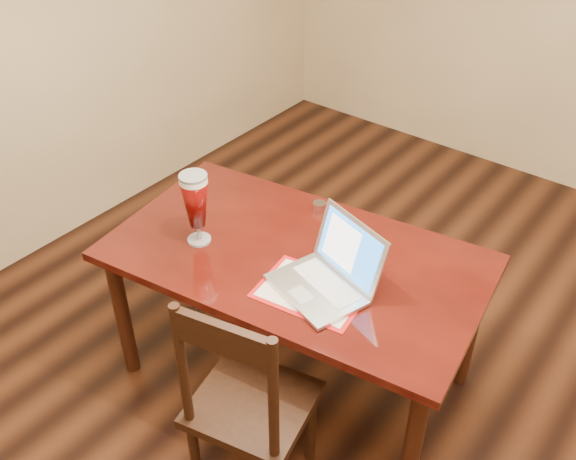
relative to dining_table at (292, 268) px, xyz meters
The scene contains 4 objects.
ground 0.80m from the dining_table, ahead, with size 5.00×5.00×0.00m, color black.
room_shell 1.20m from the dining_table, ahead, with size 4.51×5.01×2.71m.
dining_table is the anchor object (origin of this frame).
dining_chair 0.61m from the dining_table, 68.35° to the right, with size 0.50×0.49×1.00m.
Camera 1 is at (0.81, -1.65, 2.37)m, focal length 40.00 mm.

